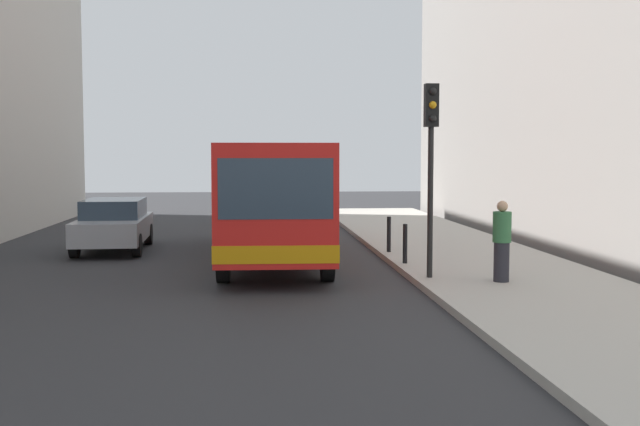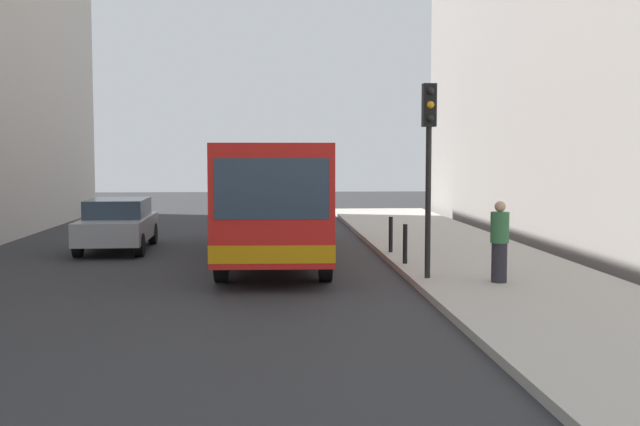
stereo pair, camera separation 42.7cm
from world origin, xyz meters
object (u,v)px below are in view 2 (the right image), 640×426
bus (276,193)px  pedestrian_near_signal (500,242)px  car_beside_bus (118,223)px  bollard_near (405,244)px  bollard_mid (391,234)px  traffic_light (429,143)px  car_behind_bus (286,203)px

bus → pedestrian_near_signal: (4.52, -5.30, -0.74)m
bus → car_beside_bus: 5.02m
bollard_near → pedestrian_near_signal: 3.21m
bus → bollard_mid: bearing=176.8°
traffic_light → bollard_near: (-0.10, 2.18, -2.38)m
bollard_near → pedestrian_near_signal: (1.45, -2.84, 0.36)m
bollard_mid → traffic_light: bearing=-88.7°
car_beside_bus → pedestrian_near_signal: 11.58m
bus → car_behind_bus: (0.50, 11.12, -0.94)m
car_behind_bus → bollard_mid: size_ratio=4.75×
bus → bollard_near: bus is taller
traffic_light → bollard_mid: bearing=91.3°
car_beside_bus → pedestrian_near_signal: bearing=140.0°
car_beside_bus → car_behind_bus: same height
traffic_light → pedestrian_near_signal: (1.35, -0.66, -2.02)m
pedestrian_near_signal → traffic_light: bearing=119.0°
pedestrian_near_signal → bollard_near: bearing=82.1°
bus → traffic_light: size_ratio=2.70×
bus → bollard_near: (3.07, -2.45, -1.10)m
traffic_light → bollard_near: bearing=92.6°
bus → bollard_mid: 3.27m
car_beside_bus → bollard_near: 8.78m
car_beside_bus → pedestrian_near_signal: pedestrian_near_signal is taller
car_beside_bus → traffic_light: (7.73, -6.52, 2.22)m
car_beside_bus → bus: bearing=155.9°
bollard_mid → bus: bearing=175.3°
traffic_light → car_behind_bus: bearing=99.6°
bus → pedestrian_near_signal: bus is taller
bollard_near → traffic_light: bearing=-87.4°
car_beside_bus → traffic_light: bearing=138.2°
traffic_light → bollard_near: traffic_light is taller
traffic_light → bollard_mid: 4.99m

